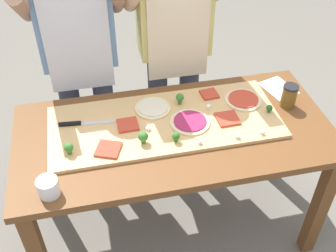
% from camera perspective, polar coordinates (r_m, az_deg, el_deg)
% --- Properties ---
extents(ground_plane, '(8.00, 8.00, 0.00)m').
position_cam_1_polar(ground_plane, '(2.64, 0.70, -13.42)').
color(ground_plane, '#6B665B').
extents(prep_table, '(1.58, 0.75, 0.79)m').
position_cam_1_polar(prep_table, '(2.13, 0.85, -2.83)').
color(prep_table, brown).
rests_on(prep_table, ground).
extents(cutting_board, '(1.16, 0.47, 0.02)m').
position_cam_1_polar(cutting_board, '(2.08, -0.41, 0.54)').
color(cutting_board, tan).
rests_on(cutting_board, prep_table).
extents(chefs_knife, '(0.27, 0.05, 0.02)m').
position_cam_1_polar(chefs_knife, '(2.10, -12.23, 0.35)').
color(chefs_knife, '#B7BABF').
rests_on(chefs_knife, cutting_board).
extents(pizza_whole_tomato_red, '(0.19, 0.19, 0.02)m').
position_cam_1_polar(pizza_whole_tomato_red, '(2.24, 10.34, 3.59)').
color(pizza_whole_tomato_red, beige).
rests_on(pizza_whole_tomato_red, cutting_board).
extents(pizza_whole_cheese_artichoke, '(0.19, 0.19, 0.02)m').
position_cam_1_polar(pizza_whole_cheese_artichoke, '(2.15, -2.11, 2.50)').
color(pizza_whole_cheese_artichoke, beige).
rests_on(pizza_whole_cheese_artichoke, cutting_board).
extents(pizza_whole_beet_magenta, '(0.20, 0.20, 0.02)m').
position_cam_1_polar(pizza_whole_beet_magenta, '(2.06, 3.06, 0.57)').
color(pizza_whole_beet_magenta, beige).
rests_on(pizza_whole_beet_magenta, cutting_board).
extents(pizza_slice_far_right, '(0.10, 0.10, 0.01)m').
position_cam_1_polar(pizza_slice_far_right, '(2.25, 5.71, 4.40)').
color(pizza_slice_far_right, '#BC3D28').
rests_on(pizza_slice_far_right, cutting_board).
extents(pizza_slice_near_right, '(0.14, 0.14, 0.01)m').
position_cam_1_polar(pizza_slice_near_right, '(1.94, -8.24, -3.19)').
color(pizza_slice_near_right, '#BC3D28').
rests_on(pizza_slice_near_right, cutting_board).
extents(pizza_slice_far_left, '(0.11, 0.11, 0.01)m').
position_cam_1_polar(pizza_slice_far_left, '(2.10, 8.20, 1.01)').
color(pizza_slice_far_left, '#BC3D28').
rests_on(pizza_slice_far_left, cutting_board).
extents(pizza_slice_center, '(0.10, 0.10, 0.01)m').
position_cam_1_polar(pizza_slice_center, '(2.05, -5.57, 0.18)').
color(pizza_slice_center, '#BC3D28').
rests_on(pizza_slice_center, cutting_board).
extents(broccoli_floret_back_right, '(0.04, 0.04, 0.05)m').
position_cam_1_polar(broccoli_floret_back_right, '(1.94, 1.12, -1.46)').
color(broccoli_floret_back_right, '#366618').
rests_on(broccoli_floret_back_right, cutting_board).
extents(broccoli_floret_front_right, '(0.03, 0.03, 0.04)m').
position_cam_1_polar(broccoli_floret_front_right, '(2.18, 13.80, 2.40)').
color(broccoli_floret_front_right, '#2C5915').
rests_on(broccoli_floret_front_right, cutting_board).
extents(broccoli_floret_center_left, '(0.04, 0.04, 0.06)m').
position_cam_1_polar(broccoli_floret_center_left, '(2.16, 1.64, 3.91)').
color(broccoli_floret_center_left, '#3F7220').
rests_on(broccoli_floret_center_left, cutting_board).
extents(broccoli_floret_back_mid, '(0.05, 0.05, 0.07)m').
position_cam_1_polar(broccoli_floret_back_mid, '(1.93, -3.46, -1.49)').
color(broccoli_floret_back_mid, '#3F7220').
rests_on(broccoli_floret_back_mid, cutting_board).
extents(broccoli_floret_back_left, '(0.04, 0.04, 0.06)m').
position_cam_1_polar(broccoli_floret_back_left, '(1.93, -13.55, -2.94)').
color(broccoli_floret_back_left, '#3F7220').
rests_on(broccoli_floret_back_left, cutting_board).
extents(cheese_crumble_a, '(0.03, 0.03, 0.02)m').
position_cam_1_polar(cheese_crumble_a, '(2.16, 5.59, 2.63)').
color(cheese_crumble_a, white).
rests_on(cheese_crumble_a, cutting_board).
extents(cheese_crumble_b, '(0.03, 0.03, 0.02)m').
position_cam_1_polar(cheese_crumble_b, '(2.02, -2.78, -0.40)').
color(cheese_crumble_b, silver).
rests_on(cheese_crumble_b, cutting_board).
extents(cheese_crumble_c, '(0.02, 0.02, 0.02)m').
position_cam_1_polar(cheese_crumble_c, '(2.00, 9.60, -1.47)').
color(cheese_crumble_c, silver).
rests_on(cheese_crumble_c, cutting_board).
extents(cheese_crumble_d, '(0.02, 0.02, 0.02)m').
position_cam_1_polar(cheese_crumble_d, '(1.95, 4.39, -2.23)').
color(cheese_crumble_d, white).
rests_on(cheese_crumble_d, cutting_board).
extents(cheese_crumble_e, '(0.03, 0.03, 0.02)m').
position_cam_1_polar(cheese_crumble_e, '(2.05, 12.87, -0.91)').
color(cheese_crumble_e, silver).
rests_on(cheese_crumble_e, cutting_board).
extents(flour_cup, '(0.09, 0.09, 0.08)m').
position_cam_1_polar(flour_cup, '(1.81, -16.16, -8.22)').
color(flour_cup, white).
rests_on(flour_cup, prep_table).
extents(sauce_jar, '(0.08, 0.08, 0.13)m').
position_cam_1_polar(sauce_jar, '(2.25, 16.37, 4.00)').
color(sauce_jar, brown).
rests_on(sauce_jar, prep_table).
extents(recipe_note, '(0.19, 0.22, 0.00)m').
position_cam_1_polar(recipe_note, '(2.41, 14.99, 5.09)').
color(recipe_note, white).
rests_on(recipe_note, prep_table).
extents(cook_left, '(0.54, 0.39, 1.67)m').
position_cam_1_polar(cook_left, '(2.34, -12.23, 10.66)').
color(cook_left, '#333847').
rests_on(cook_left, ground).
extents(cook_right, '(0.54, 0.39, 1.67)m').
position_cam_1_polar(cook_right, '(2.39, 0.88, 12.28)').
color(cook_right, '#333847').
rests_on(cook_right, ground).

